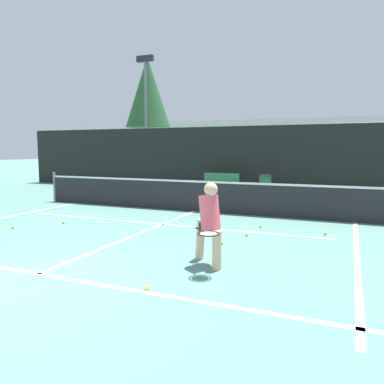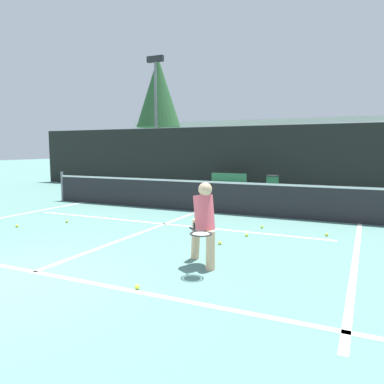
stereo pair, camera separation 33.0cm
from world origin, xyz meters
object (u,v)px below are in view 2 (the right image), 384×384
(player_practicing, at_px, (203,221))
(parked_car, at_px, (186,172))
(courtside_bench, at_px, (228,183))
(trash_bin, at_px, (272,186))

(player_practicing, bearing_deg, parked_car, 160.70)
(courtside_bench, bearing_deg, parked_car, 134.99)
(trash_bin, relative_size, parked_car, 0.20)
(courtside_bench, xyz_separation_m, trash_bin, (1.97, -0.28, -0.03))
(player_practicing, xyz_separation_m, trash_bin, (-1.03, 9.22, -0.30))
(trash_bin, bearing_deg, courtside_bench, 171.89)
(player_practicing, distance_m, parked_car, 14.95)
(parked_car, bearing_deg, courtside_bench, -44.58)
(trash_bin, bearing_deg, parked_car, 145.01)
(courtside_bench, bearing_deg, trash_bin, -8.53)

